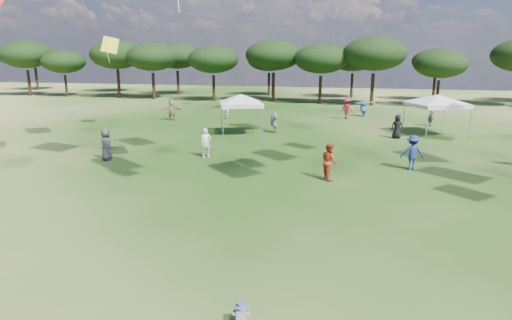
% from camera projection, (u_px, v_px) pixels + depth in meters
% --- Properties ---
extents(tree_line, '(108.78, 17.63, 7.77)m').
position_uv_depth(tree_line, '(366.00, 56.00, 50.24)').
color(tree_line, black).
rests_on(tree_line, ground).
extents(tent_left, '(5.52, 5.52, 3.18)m').
position_uv_depth(tent_left, '(241.00, 96.00, 30.04)').
color(tent_left, gray).
rests_on(tent_left, ground).
extents(tent_right, '(6.28, 6.28, 3.16)m').
position_uv_depth(tent_right, '(438.00, 96.00, 29.95)').
color(tent_right, gray).
rests_on(tent_right, ground).
extents(toddler, '(0.42, 0.45, 0.57)m').
position_uv_depth(toddler, '(241.00, 315.00, 8.98)').
color(toddler, '#161E31').
rests_on(toddler, ground).
extents(festival_crowd, '(28.61, 22.83, 1.90)m').
position_uv_depth(festival_crowd, '(317.00, 122.00, 30.96)').
color(festival_crowd, black).
rests_on(festival_crowd, ground).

